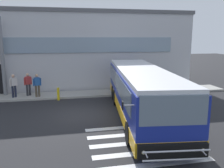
{
  "coord_description": "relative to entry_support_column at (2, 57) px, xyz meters",
  "views": [
    {
      "loc": [
        -1.08,
        -13.17,
        4.43
      ],
      "look_at": [
        1.86,
        1.23,
        1.5
      ],
      "focal_mm": 37.9,
      "sensor_mm": 36.0,
      "label": 1
    }
  ],
  "objects": [
    {
      "name": "bus_main_foreground",
      "position": [
        8.58,
        -6.19,
        -1.69
      ],
      "size": [
        4.27,
        11.68,
        2.7
      ],
      "color": "navy",
      "rests_on": "ground"
    },
    {
      "name": "passenger_by_doorway",
      "position": [
        1.73,
        -0.55,
        -1.91
      ],
      "size": [
        0.52,
        0.49,
        1.68
      ],
      "color": "#2D2D33",
      "rests_on": "boarding_curb"
    },
    {
      "name": "bay_paint_stripes",
      "position": [
        7.49,
        -9.6,
        -3.02
      ],
      "size": [
        4.4,
        3.96,
        0.01
      ],
      "color": "silver",
      "rests_on": "ground"
    },
    {
      "name": "ground_plane",
      "position": [
        5.49,
        -5.4,
        -3.03
      ],
      "size": [
        80.0,
        90.0,
        0.02
      ],
      "primitive_type": "cube",
      "color": "#232326",
      "rests_on": "ground"
    },
    {
      "name": "terminal_building",
      "position": [
        4.81,
        6.2,
        0.29
      ],
      "size": [
        21.7,
        13.8,
        6.63
      ],
      "color": "#B7B7BC",
      "rests_on": "ground"
    },
    {
      "name": "entry_support_column",
      "position": [
        0.0,
        0.0,
        0.0
      ],
      "size": [
        0.28,
        0.28,
        5.74
      ],
      "primitive_type": "cylinder",
      "color": "slate",
      "rests_on": "boarding_curb"
    },
    {
      "name": "boarding_curb",
      "position": [
        5.49,
        -0.6,
        -2.95
      ],
      "size": [
        23.9,
        2.0,
        0.15
      ],
      "primitive_type": "cube",
      "color": "#9E9B93",
      "rests_on": "ground"
    },
    {
      "name": "safety_bollard_yellow",
      "position": [
        3.92,
        -1.8,
        -2.57
      ],
      "size": [
        0.18,
        0.18,
        0.9
      ],
      "primitive_type": "cylinder",
      "color": "yellow",
      "rests_on": "ground"
    },
    {
      "name": "passenger_near_column",
      "position": [
        0.8,
        -0.91,
        -1.94
      ],
      "size": [
        0.48,
        0.41,
        1.68
      ],
      "color": "#1E2338",
      "rests_on": "boarding_curb"
    },
    {
      "name": "passenger_at_curb_edge",
      "position": [
        2.45,
        -1.11,
        -1.94
      ],
      "size": [
        0.57,
        0.32,
        1.68
      ],
      "color": "#4C4233",
      "rests_on": "boarding_curb"
    }
  ]
}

